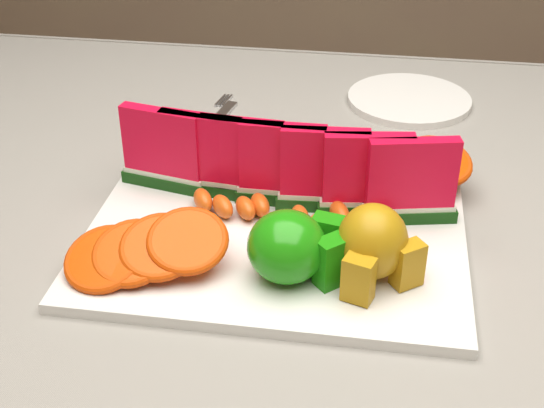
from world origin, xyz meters
name	(u,v)px	position (x,y,z in m)	size (l,w,h in m)	color
table	(284,287)	(0.00, 0.00, 0.65)	(1.40, 0.90, 0.75)	#4A361C
tablecloth	(284,244)	(0.00, 0.00, 0.72)	(1.53, 1.03, 0.20)	gray
platter	(275,238)	(0.00, -0.06, 0.76)	(0.40, 0.30, 0.01)	silver
apple_cluster	(294,247)	(0.03, -0.12, 0.80)	(0.11, 0.10, 0.07)	#3B8B16
pear_cluster	(374,245)	(0.10, -0.12, 0.81)	(0.09, 0.09, 0.08)	#9A860E
side_plate	(409,100)	(0.14, 0.33, 0.76)	(0.21, 0.21, 0.01)	silver
fork	(212,124)	(-0.13, 0.21, 0.76)	(0.04, 0.19, 0.00)	silver
watermelon_row	(282,167)	(0.00, 0.01, 0.82)	(0.39, 0.07, 0.10)	#094015
orange_fan_front	(146,250)	(-0.12, -0.14, 0.79)	(0.17, 0.12, 0.05)	#F0360F
orange_fan_back	(313,159)	(0.02, 0.07, 0.79)	(0.39, 0.11, 0.05)	#F0360F
tangerine_segments	(291,214)	(0.01, -0.04, 0.78)	(0.24, 0.07, 0.02)	orange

